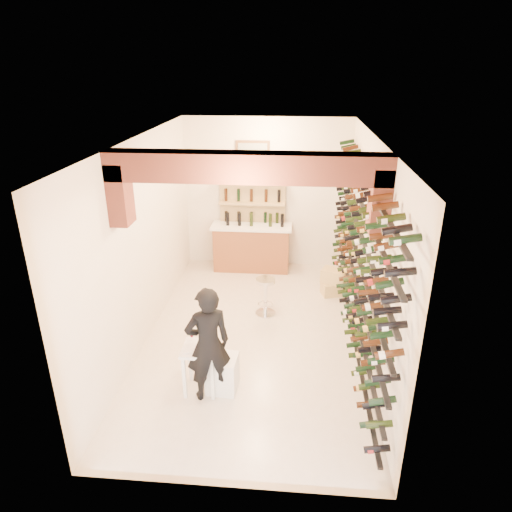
{
  "coord_description": "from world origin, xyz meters",
  "views": [
    {
      "loc": [
        0.59,
        -6.51,
        4.2
      ],
      "look_at": [
        0.0,
        0.3,
        1.3
      ],
      "focal_mm": 32.18,
      "sensor_mm": 36.0,
      "label": 1
    }
  ],
  "objects_px": {
    "back_counter": "(252,246)",
    "crate_lower": "(333,288)",
    "white_stool": "(222,373)",
    "wine_rack": "(355,252)",
    "person": "(208,344)",
    "chrome_barstool": "(265,294)",
    "tasting_table": "(200,355)"
  },
  "relations": [
    {
      "from": "tasting_table",
      "to": "white_stool",
      "type": "distance_m",
      "value": 0.42
    },
    {
      "from": "person",
      "to": "chrome_barstool",
      "type": "relative_size",
      "value": 2.33
    },
    {
      "from": "white_stool",
      "to": "person",
      "type": "distance_m",
      "value": 0.6
    },
    {
      "from": "back_counter",
      "to": "crate_lower",
      "type": "bearing_deg",
      "value": -32.39
    },
    {
      "from": "back_counter",
      "to": "white_stool",
      "type": "height_order",
      "value": "back_counter"
    },
    {
      "from": "wine_rack",
      "to": "back_counter",
      "type": "height_order",
      "value": "wine_rack"
    },
    {
      "from": "wine_rack",
      "to": "tasting_table",
      "type": "distance_m",
      "value": 2.76
    },
    {
      "from": "back_counter",
      "to": "tasting_table",
      "type": "bearing_deg",
      "value": -94.27
    },
    {
      "from": "crate_lower",
      "to": "white_stool",
      "type": "bearing_deg",
      "value": -120.04
    },
    {
      "from": "wine_rack",
      "to": "white_stool",
      "type": "relative_size",
      "value": 11.24
    },
    {
      "from": "white_stool",
      "to": "back_counter",
      "type": "bearing_deg",
      "value": 89.77
    },
    {
      "from": "wine_rack",
      "to": "crate_lower",
      "type": "relative_size",
      "value": 13.1
    },
    {
      "from": "back_counter",
      "to": "white_stool",
      "type": "distance_m",
      "value": 4.06
    },
    {
      "from": "chrome_barstool",
      "to": "crate_lower",
      "type": "height_order",
      "value": "chrome_barstool"
    },
    {
      "from": "white_stool",
      "to": "person",
      "type": "bearing_deg",
      "value": -133.57
    },
    {
      "from": "crate_lower",
      "to": "wine_rack",
      "type": "bearing_deg",
      "value": -85.23
    },
    {
      "from": "crate_lower",
      "to": "chrome_barstool",
      "type": "bearing_deg",
      "value": -145.32
    },
    {
      "from": "person",
      "to": "crate_lower",
      "type": "distance_m",
      "value": 3.7
    },
    {
      "from": "wine_rack",
      "to": "chrome_barstool",
      "type": "distance_m",
      "value": 1.93
    },
    {
      "from": "tasting_table",
      "to": "chrome_barstool",
      "type": "xyz_separation_m",
      "value": [
        0.74,
        2.13,
        -0.15
      ]
    },
    {
      "from": "person",
      "to": "tasting_table",
      "type": "bearing_deg",
      "value": -65.33
    },
    {
      "from": "wine_rack",
      "to": "back_counter",
      "type": "xyz_separation_m",
      "value": [
        -1.83,
        2.65,
        -1.02
      ]
    },
    {
      "from": "back_counter",
      "to": "wine_rack",
      "type": "bearing_deg",
      "value": -55.34
    },
    {
      "from": "back_counter",
      "to": "person",
      "type": "height_order",
      "value": "person"
    },
    {
      "from": "back_counter",
      "to": "crate_lower",
      "type": "distance_m",
      "value": 2.05
    },
    {
      "from": "back_counter",
      "to": "crate_lower",
      "type": "relative_size",
      "value": 3.91
    },
    {
      "from": "white_stool",
      "to": "chrome_barstool",
      "type": "xyz_separation_m",
      "value": [
        0.45,
        2.09,
        0.15
      ]
    },
    {
      "from": "wine_rack",
      "to": "person",
      "type": "relative_size",
      "value": 3.48
    },
    {
      "from": "crate_lower",
      "to": "person",
      "type": "bearing_deg",
      "value": -120.84
    },
    {
      "from": "wine_rack",
      "to": "white_stool",
      "type": "distance_m",
      "value": 2.65
    },
    {
      "from": "white_stool",
      "to": "crate_lower",
      "type": "relative_size",
      "value": 1.17
    },
    {
      "from": "chrome_barstool",
      "to": "tasting_table",
      "type": "bearing_deg",
      "value": -109.16
    }
  ]
}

